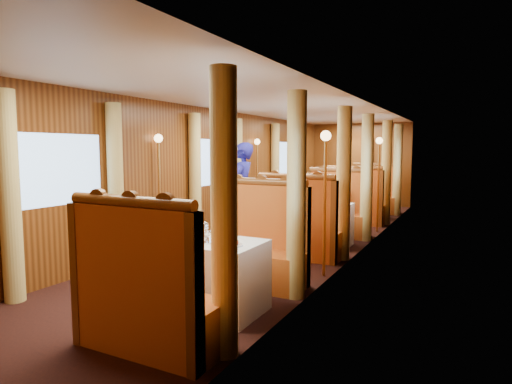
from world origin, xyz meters
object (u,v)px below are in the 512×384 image
Objects in this scene: banquette_mid_aft at (337,214)px; passenger at (333,199)px; banquette_near_fwd at (146,302)px; teapot_back at (205,232)px; banquette_mid_fwd at (299,231)px; table_near at (212,276)px; teapot_left at (187,235)px; table_mid at (320,224)px; teapot_right at (202,238)px; steward at (242,190)px; banquette_far_aft at (374,197)px; banquette_near_aft at (256,251)px; table_far at (365,203)px; rose_vase_mid at (323,193)px; rose_vase_far at (366,181)px; tea_tray at (199,240)px; fruit_plate at (232,244)px; banquette_far_fwd at (355,205)px.

passenger is at bearing -90.00° from banquette_mid_aft.
banquette_near_fwd is 1.76× the size of passenger.
teapot_back is at bearing -91.65° from banquette_mid_aft.
banquette_mid_fwd is 2.46m from teapot_back.
teapot_left is (-0.22, -0.13, 0.45)m from table_near.
table_mid is (0.00, 4.51, -0.05)m from banquette_near_fwd.
steward reaches higher than teapot_right.
banquette_mid_aft is 3.50m from banquette_far_aft.
banquette_near_aft is 5.99m from table_far.
teapot_back is at bearing 15.72° from steward.
teapot_right is 3.66m from rose_vase_mid.
table_mid is 2.92× the size of rose_vase_far.
fruit_plate reaches higher than tea_tray.
banquette_mid_fwd is 1.28× the size of table_far.
banquette_near_aft is at bearing -90.00° from table_far.
steward reaches higher than banquette_far_aft.
rose_vase_far is at bearing 89.78° from banquette_near_aft.
teapot_left is at bearing -145.49° from tea_tray.
table_mid is at bearing -90.00° from banquette_far_fwd.
banquette_near_aft is at bearing 90.00° from banquette_near_fwd.
passenger is (0.13, 4.23, -0.08)m from teapot_back.
passenger is at bearing 90.00° from banquette_near_aft.
teapot_left reaches higher than teapot_right.
table_mid is 4.51m from banquette_far_aft.
steward is (-1.48, 3.48, 0.10)m from teapot_back.
banquette_far_aft is at bearing 83.73° from teapot_left.
table_near is at bearing 17.13° from steward.
banquette_near_aft is at bearing -90.74° from rose_vase_mid.
banquette_far_aft is 4.51m from rose_vase_mid.
rose_vase_mid is (0.03, 0.03, 0.55)m from table_mid.
teapot_back is (-0.09, 0.18, 0.01)m from teapot_right.
banquette_far_fwd is 6.17× the size of fruit_plate.
banquette_mid_aft reaches higher than fruit_plate.
banquette_far_fwd is 0.73× the size of steward.
teapot_left is at bearing -91.52° from banquette_far_aft.
teapot_left is (-0.22, -6.12, 0.40)m from banquette_far_fwd.
banquette_far_aft is 6.17× the size of fruit_plate.
teapot_back is at bearing -92.13° from table_mid.
banquette_far_aft reaches higher than table_mid.
teapot_left reaches higher than table_mid.
fruit_plate is at bearing -2.36° from teapot_right.
rose_vase_far is at bearing 90.16° from rose_vase_mid.
banquette_near_fwd is at bearing -90.00° from banquette_far_aft.
teapot_left is 0.21m from teapot_back.
banquette_near_fwd is 7.72× the size of teapot_left.
teapot_back is at bearing -93.02° from banquette_mid_fwd.
fruit_plate is (0.30, -8.11, 0.35)m from banquette_far_aft.
banquette_mid_aft is 9.81× the size of teapot_right.
rose_vase_mid is at bearing 82.43° from steward.
teapot_right is at bearing -91.06° from rose_vase_mid.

